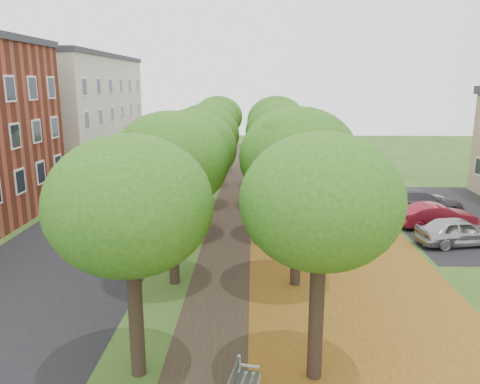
# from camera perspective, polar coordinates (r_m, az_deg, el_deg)

# --- Properties ---
(ground) EXTENTS (120.00, 120.00, 0.00)m
(ground) POSITION_cam_1_polar(r_m,az_deg,el_deg) (13.78, -2.62, -21.35)
(ground) COLOR #2D4C19
(ground) RESTS_ON ground
(street_asphalt) EXTENTS (8.00, 70.00, 0.01)m
(street_asphalt) POSITION_cam_1_polar(r_m,az_deg,el_deg) (28.71, -15.47, -3.08)
(street_asphalt) COLOR black
(street_asphalt) RESTS_ON ground
(footpath) EXTENTS (3.20, 70.00, 0.01)m
(footpath) POSITION_cam_1_polar(r_m,az_deg,el_deg) (27.47, -0.32, -3.32)
(footpath) COLOR black
(footpath) RESTS_ON ground
(leaf_verge) EXTENTS (7.50, 70.00, 0.01)m
(leaf_verge) POSITION_cam_1_polar(r_m,az_deg,el_deg) (27.75, 10.08, -3.36)
(leaf_verge) COLOR #945D1B
(leaf_verge) RESTS_ON ground
(parking_lot) EXTENTS (9.00, 16.00, 0.01)m
(parking_lot) POSITION_cam_1_polar(r_m,az_deg,el_deg) (31.07, 25.52, -2.68)
(parking_lot) COLOR black
(parking_lot) RESTS_ON ground
(tree_row_west) EXTENTS (4.31, 34.31, 6.54)m
(tree_row_west) POSITION_cam_1_polar(r_m,az_deg,el_deg) (26.68, -5.08, 6.42)
(tree_row_west) COLOR black
(tree_row_west) RESTS_ON ground
(tree_row_east) EXTENTS (4.31, 34.31, 6.54)m
(tree_row_east) POSITION_cam_1_polar(r_m,az_deg,el_deg) (26.55, 5.32, 6.38)
(tree_row_east) COLOR black
(tree_row_east) RESTS_ON ground
(building_cream) EXTENTS (10.30, 20.30, 10.40)m
(building_cream) POSITION_cam_1_polar(r_m,az_deg,el_deg) (47.87, -20.60, 9.25)
(building_cream) COLOR beige
(building_cream) RESTS_ON ground
(car_silver) EXTENTS (4.36, 2.41, 1.41)m
(car_silver) POSITION_cam_1_polar(r_m,az_deg,el_deg) (25.38, 25.07, -4.35)
(car_silver) COLOR #A7A7AC
(car_silver) RESTS_ON ground
(car_red) EXTENTS (4.23, 1.77, 1.36)m
(car_red) POSITION_cam_1_polar(r_m,az_deg,el_deg) (27.82, 22.88, -2.73)
(car_red) COLOR maroon
(car_red) RESTS_ON ground
(car_grey) EXTENTS (5.33, 2.39, 1.52)m
(car_grey) POSITION_cam_1_polar(r_m,az_deg,el_deg) (30.36, 21.02, -1.14)
(car_grey) COLOR #313035
(car_grey) RESTS_ON ground
(car_white) EXTENTS (5.11, 2.58, 1.38)m
(car_white) POSITION_cam_1_polar(r_m,az_deg,el_deg) (30.70, 20.80, -1.10)
(car_white) COLOR silver
(car_white) RESTS_ON ground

